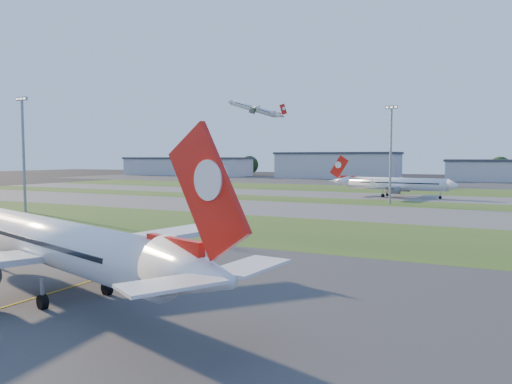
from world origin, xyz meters
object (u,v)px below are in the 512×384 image
Objects in this scene: airliner_taxiing at (395,184)px; light_mast_west at (23,146)px; light_mast_centre at (391,148)px; airliner_parked at (57,244)px.

airliner_taxiing is 104.68m from light_mast_west.
light_mast_west is 89.64m from light_mast_centre.
airliner_taxiing is at bearing 50.04° from light_mast_west.
airliner_parked is 125.27m from airliner_taxiing.
airliner_parked is 76.44m from light_mast_west.
light_mast_centre is at bearing 38.66° from light_mast_west.
airliner_taxiing is at bearing 104.57° from airliner_parked.
airliner_taxiing is 1.44× the size of light_mast_centre.
airliner_parked is 1.09× the size of airliner_taxiing.
light_mast_west reaches higher than airliner_parked.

